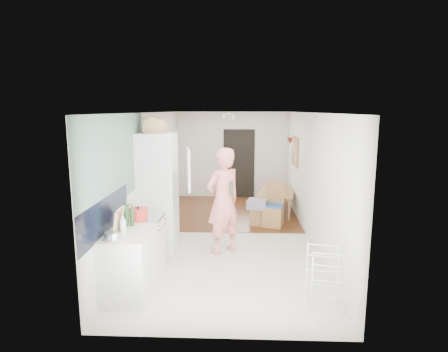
# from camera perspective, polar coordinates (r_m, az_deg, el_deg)

# --- Properties ---
(room_shell) EXTENTS (3.20, 7.00, 2.50)m
(room_shell) POSITION_cam_1_polar(r_m,az_deg,el_deg) (7.46, 0.75, -0.01)
(room_shell) COLOR beige
(room_shell) RESTS_ON ground
(floor) EXTENTS (3.20, 7.00, 0.01)m
(floor) POSITION_cam_1_polar(r_m,az_deg,el_deg) (7.78, 0.73, -9.11)
(floor) COLOR beige
(floor) RESTS_ON ground
(wood_floor_overlay) EXTENTS (3.20, 3.30, 0.01)m
(wood_floor_overlay) POSITION_cam_1_polar(r_m,az_deg,el_deg) (9.54, 1.04, -5.43)
(wood_floor_overlay) COLOR #5A2C17
(wood_floor_overlay) RESTS_ON room_shell
(sage_wall_panel) EXTENTS (0.02, 3.00, 1.30)m
(sage_wall_panel) POSITION_cam_1_polar(r_m,az_deg,el_deg) (5.68, -16.08, 2.54)
(sage_wall_panel) COLOR slate
(sage_wall_panel) RESTS_ON room_shell
(tile_splashback) EXTENTS (0.02, 1.90, 0.50)m
(tile_splashback) POSITION_cam_1_polar(r_m,az_deg,el_deg) (5.30, -17.52, -5.78)
(tile_splashback) COLOR black
(tile_splashback) RESTS_ON room_shell
(doorway_recess) EXTENTS (0.90, 0.04, 2.00)m
(doorway_recess) POSITION_cam_1_polar(r_m,az_deg,el_deg) (10.93, 2.30, 1.88)
(doorway_recess) COLOR black
(doorway_recess) RESTS_ON room_shell
(base_cabinet) EXTENTS (0.60, 0.90, 0.86)m
(base_cabinet) POSITION_cam_1_polar(r_m,az_deg,el_deg) (5.45, -14.21, -13.20)
(base_cabinet) COLOR silver
(base_cabinet) RESTS_ON room_shell
(worktop) EXTENTS (0.62, 0.92, 0.06)m
(worktop) POSITION_cam_1_polar(r_m,az_deg,el_deg) (5.29, -14.43, -8.61)
(worktop) COLOR beige
(worktop) RESTS_ON room_shell
(range_cooker) EXTENTS (0.60, 0.60, 0.88)m
(range_cooker) POSITION_cam_1_polar(r_m,az_deg,el_deg) (6.12, -12.21, -10.39)
(range_cooker) COLOR silver
(range_cooker) RESTS_ON room_shell
(cooker_top) EXTENTS (0.60, 0.60, 0.04)m
(cooker_top) POSITION_cam_1_polar(r_m,az_deg,el_deg) (5.97, -12.38, -6.25)
(cooker_top) COLOR silver
(cooker_top) RESTS_ON room_shell
(fridge_housing) EXTENTS (0.66, 0.66, 2.15)m
(fridge_housing) POSITION_cam_1_polar(r_m,az_deg,el_deg) (6.89, -10.06, -2.50)
(fridge_housing) COLOR silver
(fridge_housing) RESTS_ON room_shell
(fridge_door) EXTENTS (0.14, 0.56, 0.70)m
(fridge_door) POSITION_cam_1_polar(r_m,az_deg,el_deg) (6.40, -5.42, 0.99)
(fridge_door) COLOR silver
(fridge_door) RESTS_ON room_shell
(fridge_interior) EXTENTS (0.02, 0.52, 0.66)m
(fridge_interior) POSITION_cam_1_polar(r_m,az_deg,el_deg) (6.74, -7.61, 1.40)
(fridge_interior) COLOR white
(fridge_interior) RESTS_ON room_shell
(pinboard) EXTENTS (0.03, 0.90, 0.70)m
(pinboard) POSITION_cam_1_polar(r_m,az_deg,el_deg) (9.40, 10.77, 3.75)
(pinboard) COLOR tan
(pinboard) RESTS_ON room_shell
(pinboard_frame) EXTENTS (0.00, 0.94, 0.74)m
(pinboard_frame) POSITION_cam_1_polar(r_m,az_deg,el_deg) (9.40, 10.68, 3.75)
(pinboard_frame) COLOR olive
(pinboard_frame) RESTS_ON room_shell
(wall_sconce) EXTENTS (0.18, 0.18, 0.16)m
(wall_sconce) POSITION_cam_1_polar(r_m,az_deg,el_deg) (10.02, 10.04, 5.30)
(wall_sconce) COLOR maroon
(wall_sconce) RESTS_ON room_shell
(person) EXTENTS (0.98, 0.94, 2.25)m
(person) POSITION_cam_1_polar(r_m,az_deg,el_deg) (6.62, -0.12, -2.40)
(person) COLOR #E67B6F
(person) RESTS_ON floor
(dining_table) EXTENTS (0.96, 1.42, 0.46)m
(dining_table) POSITION_cam_1_polar(r_m,az_deg,el_deg) (9.56, 8.18, -4.11)
(dining_table) COLOR olive
(dining_table) RESTS_ON floor
(dining_chair) EXTENTS (0.51, 0.51, 0.98)m
(dining_chair) POSITION_cam_1_polar(r_m,az_deg,el_deg) (8.32, 7.52, -4.39)
(dining_chair) COLOR olive
(dining_chair) RESTS_ON floor
(stool) EXTENTS (0.32, 0.32, 0.40)m
(stool) POSITION_cam_1_polar(r_m,az_deg,el_deg) (8.45, 4.96, -6.17)
(stool) COLOR olive
(stool) RESTS_ON floor
(grey_drape) EXTENTS (0.49, 0.49, 0.19)m
(grey_drape) POSITION_cam_1_polar(r_m,az_deg,el_deg) (8.37, 5.07, -4.26)
(grey_drape) COLOR gray
(grey_drape) RESTS_ON stool
(drying_rack) EXTENTS (0.50, 0.47, 0.84)m
(drying_rack) POSITION_cam_1_polar(r_m,az_deg,el_deg) (5.13, 15.19, -14.93)
(drying_rack) COLOR silver
(drying_rack) RESTS_ON floor
(bread_bin) EXTENTS (0.44, 0.43, 0.20)m
(bread_bin) POSITION_cam_1_polar(r_m,az_deg,el_deg) (6.79, -10.45, 7.32)
(bread_bin) COLOR tan
(bread_bin) RESTS_ON fridge_housing
(red_casserole) EXTENTS (0.33, 0.33, 0.17)m
(red_casserole) POSITION_cam_1_polar(r_m,az_deg,el_deg) (5.81, -12.96, -5.67)
(red_casserole) COLOR red
(red_casserole) RESTS_ON cooker_top
(steel_pan) EXTENTS (0.22, 0.22, 0.11)m
(steel_pan) POSITION_cam_1_polar(r_m,az_deg,el_deg) (5.02, -16.60, -8.74)
(steel_pan) COLOR silver
(steel_pan) RESTS_ON worktop
(held_bottle) EXTENTS (0.05, 0.05, 0.24)m
(held_bottle) POSITION_cam_1_polar(r_m,az_deg,el_deg) (6.50, 1.11, -1.87)
(held_bottle) COLOR #1D4022
(held_bottle) RESTS_ON person
(bottle_a) EXTENTS (0.08, 0.08, 0.30)m
(bottle_a) POSITION_cam_1_polar(r_m,az_deg,el_deg) (5.51, -14.69, -5.89)
(bottle_a) COLOR #1D4022
(bottle_a) RESTS_ON worktop
(bottle_b) EXTENTS (0.07, 0.07, 0.25)m
(bottle_b) POSITION_cam_1_polar(r_m,az_deg,el_deg) (5.52, -13.85, -6.10)
(bottle_b) COLOR #1D4022
(bottle_b) RESTS_ON worktop
(bottle_c) EXTENTS (0.10, 0.10, 0.21)m
(bottle_c) POSITION_cam_1_polar(r_m,az_deg,el_deg) (5.17, -15.14, -7.54)
(bottle_c) COLOR silver
(bottle_c) RESTS_ON worktop
(pepper_mill_front) EXTENTS (0.07, 0.07, 0.22)m
(pepper_mill_front) POSITION_cam_1_polar(r_m,az_deg,el_deg) (5.76, -14.03, -5.58)
(pepper_mill_front) COLOR tan
(pepper_mill_front) RESTS_ON worktop
(pepper_mill_back) EXTENTS (0.07, 0.07, 0.20)m
(pepper_mill_back) POSITION_cam_1_polar(r_m,az_deg,el_deg) (5.66, -14.19, -5.95)
(pepper_mill_back) COLOR tan
(pepper_mill_back) RESTS_ON worktop
(chopping_boards) EXTENTS (0.08, 0.27, 0.36)m
(chopping_boards) POSITION_cam_1_polar(r_m,az_deg,el_deg) (5.17, -15.76, -6.67)
(chopping_boards) COLOR tan
(chopping_boards) RESTS_ON worktop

